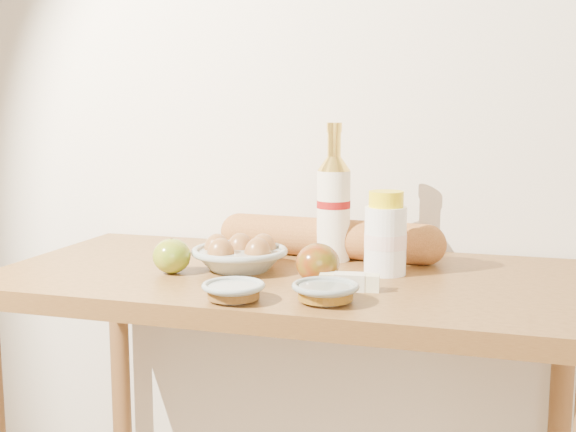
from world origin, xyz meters
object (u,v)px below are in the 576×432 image
object	(u,v)px
table	(292,330)
cream_bottle	(385,236)
bourbon_bottle	(334,205)
egg_bowl	(240,256)
baguette	(328,238)

from	to	relation	value
table	cream_bottle	distance (m)	0.28
table	bourbon_bottle	world-z (taller)	bourbon_bottle
cream_bottle	egg_bowl	xyz separation A→B (m)	(-0.30, -0.04, -0.05)
table	bourbon_bottle	xyz separation A→B (m)	(0.05, 0.14, 0.25)
bourbon_bottle	baguette	bearing A→B (deg)	128.54
bourbon_bottle	table	bearing A→B (deg)	-106.32
table	cream_bottle	size ratio (longest dim) A/B	7.14
cream_bottle	egg_bowl	world-z (taller)	cream_bottle
egg_bowl	baguette	xyz separation A→B (m)	(0.15, 0.17, 0.01)
table	baguette	bearing A→B (deg)	77.73
egg_bowl	baguette	distance (m)	0.23
table	baguette	xyz separation A→B (m)	(0.04, 0.16, 0.17)
cream_bottle	baguette	bearing A→B (deg)	118.09
bourbon_bottle	cream_bottle	size ratio (longest dim) A/B	1.79
table	baguette	distance (m)	0.24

